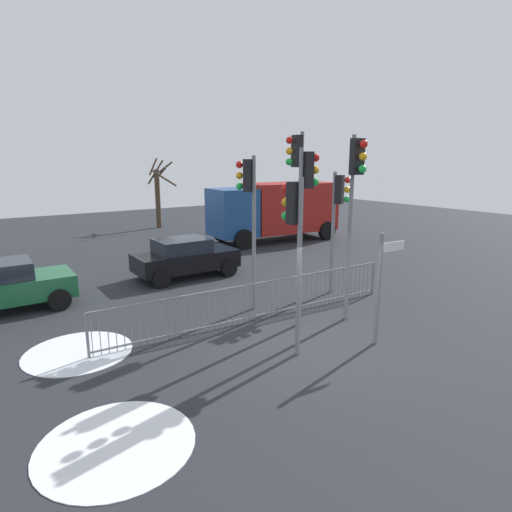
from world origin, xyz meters
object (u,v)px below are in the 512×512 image
(traffic_light_mid_right, at_px, (305,198))
(car_green_trailing, at_px, (1,286))
(traffic_light_foreground_right, at_px, (338,206))
(traffic_light_rear_left, at_px, (297,181))
(bare_tree_left, at_px, (158,193))
(traffic_light_mid_left, at_px, (249,199))
(traffic_light_foreground_left, at_px, (355,188))
(direction_sign_post, at_px, (381,282))
(traffic_light_rear_right, at_px, (295,227))
(delivery_truck, at_px, (275,209))
(car_black_far, at_px, (185,257))

(traffic_light_mid_right, relative_size, car_green_trailing, 1.22)
(traffic_light_foreground_right, relative_size, traffic_light_rear_left, 0.77)
(traffic_light_rear_left, distance_m, bare_tree_left, 16.87)
(car_green_trailing, bearing_deg, traffic_light_mid_left, -31.95)
(traffic_light_mid_right, height_order, traffic_light_foreground_right, traffic_light_mid_right)
(traffic_light_mid_left, bearing_deg, traffic_light_foreground_left, -97.64)
(car_green_trailing, bearing_deg, traffic_light_foreground_right, -23.93)
(traffic_light_foreground_right, relative_size, direction_sign_post, 1.47)
(traffic_light_mid_right, distance_m, traffic_light_mid_left, 1.93)
(traffic_light_rear_right, height_order, traffic_light_mid_right, traffic_light_mid_right)
(delivery_truck, bearing_deg, traffic_light_rear_right, 58.54)
(traffic_light_foreground_left, relative_size, direction_sign_post, 1.84)
(traffic_light_mid_right, height_order, traffic_light_rear_left, traffic_light_rear_left)
(traffic_light_foreground_left, xyz_separation_m, traffic_light_rear_left, (-0.24, 2.04, 0.11))
(traffic_light_mid_left, xyz_separation_m, delivery_truck, (7.17, 8.35, -1.52))
(car_black_far, bearing_deg, traffic_light_rear_right, -95.75)
(traffic_light_mid_right, relative_size, bare_tree_left, 1.05)
(traffic_light_rear_right, relative_size, delivery_truck, 0.55)
(traffic_light_rear_right, xyz_separation_m, car_black_far, (0.75, 7.33, -2.15))
(car_green_trailing, bearing_deg, car_black_far, 4.51)
(traffic_light_rear_right, bearing_deg, traffic_light_mid_left, 65.40)
(traffic_light_rear_left, bearing_deg, traffic_light_mid_right, 157.52)
(traffic_light_foreground_right, distance_m, traffic_light_rear_left, 1.91)
(traffic_light_foreground_left, distance_m, car_green_trailing, 10.37)
(traffic_light_foreground_left, bearing_deg, traffic_light_mid_left, -42.87)
(traffic_light_mid_right, height_order, car_black_far, traffic_light_mid_right)
(traffic_light_rear_right, relative_size, direction_sign_post, 1.48)
(traffic_light_rear_right, relative_size, car_green_trailing, 1.04)
(traffic_light_foreground_left, height_order, traffic_light_mid_right, traffic_light_foreground_left)
(traffic_light_mid_left, distance_m, bare_tree_left, 16.76)
(delivery_truck, bearing_deg, traffic_light_rear_left, 60.27)
(traffic_light_rear_right, relative_size, traffic_light_mid_right, 0.86)
(car_green_trailing, height_order, delivery_truck, delivery_truck)
(traffic_light_rear_left, bearing_deg, bare_tree_left, 2.60)
(traffic_light_rear_right, xyz_separation_m, traffic_light_foreground_right, (4.01, 2.72, -0.01))
(traffic_light_foreground_left, bearing_deg, direction_sign_post, 82.71)
(traffic_light_foreground_left, relative_size, traffic_light_mid_left, 1.11)
(traffic_light_mid_right, distance_m, car_black_far, 6.70)
(traffic_light_foreground_left, height_order, traffic_light_mid_left, traffic_light_foreground_left)
(delivery_truck, bearing_deg, traffic_light_foreground_left, 66.55)
(traffic_light_foreground_right, bearing_deg, car_black_far, -83.35)
(traffic_light_mid_right, bearing_deg, delivery_truck, 155.22)
(traffic_light_rear_left, bearing_deg, direction_sign_post, -173.77)
(traffic_light_mid_left, height_order, bare_tree_left, traffic_light_mid_left)
(traffic_light_mid_right, relative_size, traffic_light_rear_left, 0.90)
(traffic_light_foreground_left, xyz_separation_m, car_black_far, (-1.77, 6.66, -2.85))
(traffic_light_mid_right, height_order, delivery_truck, traffic_light_mid_right)
(traffic_light_rear_right, relative_size, traffic_light_rear_left, 0.78)
(traffic_light_mid_left, relative_size, car_green_trailing, 1.17)
(traffic_light_foreground_left, bearing_deg, bare_tree_left, -84.65)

